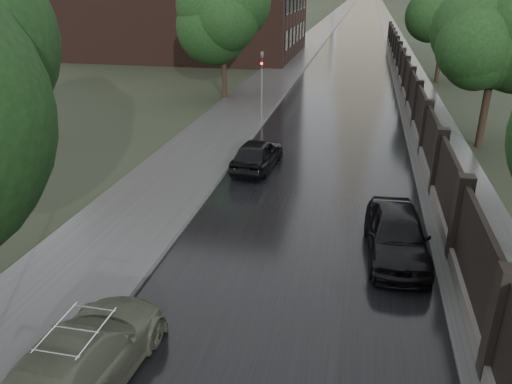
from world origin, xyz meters
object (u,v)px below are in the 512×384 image
tree_right_c (445,19)px  car_right_near (397,234)px  volga_sedan (81,359)px  hatchback_left (257,154)px  tree_right_b (496,46)px  traffic_light (262,80)px  tree_left_far (223,22)px

tree_right_c → car_right_near: bearing=-98.7°
volga_sedan → car_right_near: car_right_near is taller
hatchback_left → car_right_near: (5.68, -6.70, 0.06)m
tree_right_b → tree_right_c: (0.00, 18.00, 0.00)m
hatchback_left → car_right_near: size_ratio=0.91×
tree_right_c → hatchback_left: bearing=-113.7°
traffic_light → tree_right_b: bearing=-14.2°
hatchback_left → tree_right_b: bearing=-147.1°
tree_right_b → hatchback_left: tree_right_b is taller
tree_right_c → car_right_near: (-4.63, -30.15, -4.21)m
tree_left_far → traffic_light: size_ratio=1.85×
tree_left_far → hatchback_left: size_ratio=1.85×
tree_left_far → car_right_near: tree_left_far is taller
traffic_light → volga_sedan: bearing=-88.2°
tree_right_c → volga_sedan: size_ratio=1.46×
tree_left_far → volga_sedan: (4.40, -26.97, -4.54)m
volga_sedan → tree_left_far: bearing=-77.0°
tree_right_c → traffic_light: bearing=-128.2°
traffic_light → car_right_near: 16.84m
tree_left_far → tree_right_b: bearing=-27.3°
tree_right_b → volga_sedan: bearing=-120.3°
traffic_light → car_right_near: size_ratio=0.92×
car_right_near → tree_right_b: bearing=65.9°
volga_sedan → car_right_near: 9.40m
tree_right_b → tree_right_c: same height
tree_left_far → tree_right_b: 17.45m
hatchback_left → car_right_near: 8.78m
tree_right_b → tree_right_c: bearing=90.0°
volga_sedan → car_right_near: size_ratio=1.10×
volga_sedan → hatchback_left: size_ratio=1.21×
traffic_light → hatchback_left: size_ratio=1.00×
tree_left_far → traffic_light: bearing=-53.5°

